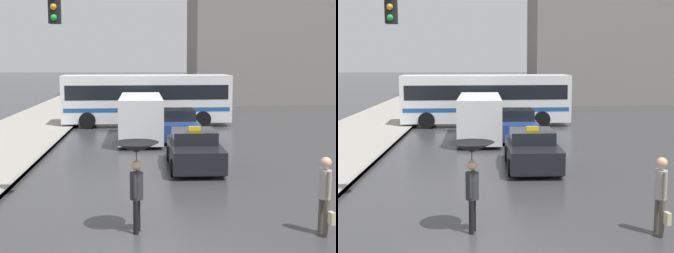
{
  "view_description": "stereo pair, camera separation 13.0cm",
  "coord_description": "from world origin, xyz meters",
  "views": [
    {
      "loc": [
        -0.54,
        -8.91,
        3.92
      ],
      "look_at": [
        0.39,
        8.93,
        1.4
      ],
      "focal_mm": 50.0,
      "sensor_mm": 36.0,
      "label": 1
    },
    {
      "loc": [
        -0.41,
        -8.92,
        3.92
      ],
      "look_at": [
        0.39,
        8.93,
        1.4
      ],
      "focal_mm": 50.0,
      "sensor_mm": 36.0,
      "label": 2
    }
  ],
  "objects": [
    {
      "name": "taxi",
      "position": [
        1.31,
        7.97,
        0.65
      ],
      "size": [
        1.91,
        4.01,
        1.54
      ],
      "rotation": [
        0.0,
        0.0,
        3.14
      ],
      "color": "black",
      "rests_on": "ground_plane"
    },
    {
      "name": "sedan_red",
      "position": [
        1.21,
        14.32,
        0.69
      ],
      "size": [
        1.91,
        4.07,
        1.5
      ],
      "rotation": [
        0.0,
        0.0,
        3.14
      ],
      "color": "navy",
      "rests_on": "ground_plane"
    },
    {
      "name": "ambulance_van",
      "position": [
        -0.68,
        14.07,
        1.22
      ],
      "size": [
        2.13,
        5.62,
        2.19
      ],
      "rotation": [
        0.0,
        0.0,
        3.15
      ],
      "color": "silver",
      "rests_on": "ground_plane"
    },
    {
      "name": "city_bus",
      "position": [
        -0.36,
        19.48,
        1.7
      ],
      "size": [
        10.13,
        3.02,
        3.06
      ],
      "rotation": [
        0.0,
        0.0,
        1.61
      ],
      "color": "silver",
      "rests_on": "ground_plane"
    },
    {
      "name": "pedestrian_with_umbrella",
      "position": [
        -0.71,
        1.44,
        1.69
      ],
      "size": [
        1.03,
        1.03,
        2.11
      ],
      "rotation": [
        0.0,
        0.0,
        1.38
      ],
      "color": "black",
      "rests_on": "ground_plane"
    },
    {
      "name": "pedestrian_man",
      "position": [
        3.53,
        1.09,
        1.03
      ],
      "size": [
        0.31,
        0.56,
        1.79
      ],
      "rotation": [
        0.0,
        0.0,
        -1.42
      ],
      "color": "#4C473D",
      "rests_on": "ground_plane"
    }
  ]
}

